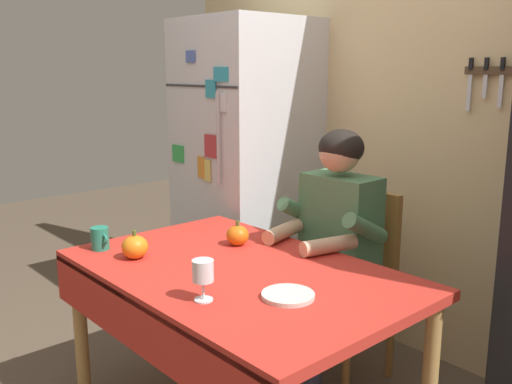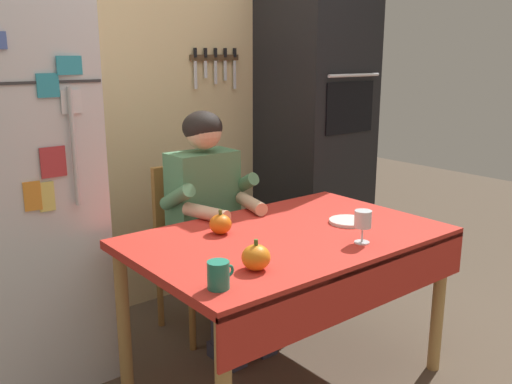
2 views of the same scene
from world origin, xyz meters
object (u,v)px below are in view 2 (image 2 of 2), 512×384
at_px(dining_table, 291,253).
at_px(serving_tray, 348,221).
at_px(chair_behind_person, 192,240).
at_px(pumpkin_large, 256,257).
at_px(pumpkin_medium, 220,224).
at_px(coffee_mug, 219,275).
at_px(wine_glass, 363,221).
at_px(refrigerator, 9,195).
at_px(seated_person, 210,208).
at_px(wall_oven, 315,127).

xyz_separation_m(dining_table, serving_tray, (0.34, -0.04, 0.09)).
xyz_separation_m(dining_table, chair_behind_person, (-0.03, 0.79, -0.14)).
distance_m(pumpkin_large, pumpkin_medium, 0.46).
relative_size(chair_behind_person, coffee_mug, 8.79).
relative_size(coffee_mug, wine_glass, 0.73).
bearing_deg(coffee_mug, refrigerator, 107.45).
relative_size(chair_behind_person, wine_glass, 6.42).
bearing_deg(refrigerator, coffee_mug, -72.55).
distance_m(seated_person, pumpkin_large, 0.90).
bearing_deg(pumpkin_large, chair_behind_person, 70.83).
relative_size(dining_table, serving_tray, 7.55).
height_order(wall_oven, seated_person, wall_oven).
bearing_deg(wine_glass, coffee_mug, -179.79).
xyz_separation_m(wall_oven, chair_behind_person, (-1.08, -0.13, -0.54)).
bearing_deg(wine_glass, pumpkin_medium, 129.55).
bearing_deg(pumpkin_large, dining_table, 30.10).
bearing_deg(dining_table, seated_person, 92.59).
height_order(dining_table, wine_glass, wine_glass).
distance_m(dining_table, pumpkin_medium, 0.34).
height_order(wine_glass, pumpkin_medium, wine_glass).
distance_m(dining_table, wine_glass, 0.37).
relative_size(chair_behind_person, serving_tray, 5.02).
relative_size(seated_person, pumpkin_medium, 11.13).
bearing_deg(coffee_mug, pumpkin_large, 14.21).
bearing_deg(pumpkin_large, wine_glass, -5.22).
height_order(refrigerator, wine_glass, refrigerator).
relative_size(chair_behind_person, pumpkin_medium, 8.32).
xyz_separation_m(wall_oven, pumpkin_medium, (-1.29, -0.71, -0.27)).
relative_size(seated_person, pumpkin_large, 10.37).
relative_size(dining_table, chair_behind_person, 1.51).
xyz_separation_m(chair_behind_person, serving_tray, (0.37, -0.83, 0.24)).
xyz_separation_m(refrigerator, dining_table, (0.95, -0.88, -0.24)).
bearing_deg(refrigerator, seated_person, -16.84).
xyz_separation_m(seated_person, coffee_mug, (-0.56, -0.88, 0.05)).
relative_size(wine_glass, serving_tray, 0.78).
height_order(seated_person, serving_tray, seated_person).
bearing_deg(refrigerator, wine_glass, -45.95).
xyz_separation_m(dining_table, pumpkin_large, (-0.38, -0.22, 0.13)).
distance_m(wine_glass, pumpkin_large, 0.55).
xyz_separation_m(wine_glass, serving_tray, (0.17, 0.23, -0.09)).
xyz_separation_m(wall_oven, coffee_mug, (-1.64, -1.20, -0.26)).
bearing_deg(wine_glass, chair_behind_person, 100.27).
xyz_separation_m(coffee_mug, pumpkin_medium, (0.35, 0.49, -0.00)).
bearing_deg(wall_oven, wine_glass, -126.58).
height_order(seated_person, pumpkin_medium, seated_person).
height_order(refrigerator, serving_tray, refrigerator).
height_order(seated_person, coffee_mug, seated_person).
distance_m(chair_behind_person, serving_tray, 0.94).
height_order(wall_oven, pumpkin_medium, wall_oven).
bearing_deg(chair_behind_person, wine_glass, -79.73).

